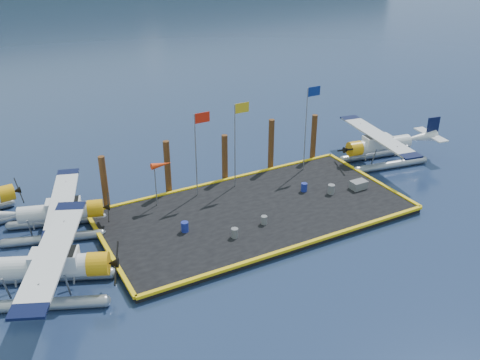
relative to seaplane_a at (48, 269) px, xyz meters
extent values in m
plane|color=navy|center=(13.64, 2.12, -1.61)|extent=(4000.00, 4000.00, 0.00)
cube|color=black|center=(13.64, 2.12, -1.41)|extent=(20.00, 10.00, 0.40)
cylinder|color=#8D939A|center=(0.07, 1.27, -1.28)|extent=(6.42, 3.28, 0.65)
cylinder|color=#8D939A|center=(-0.88, -0.92, -1.28)|extent=(6.42, 3.28, 0.65)
cylinder|color=silver|center=(-0.20, 0.09, 0.18)|extent=(5.10, 3.11, 1.19)
cube|color=silver|center=(0.39, -0.17, 0.56)|extent=(2.66, 2.05, 0.98)
cube|color=black|center=(0.69, -0.30, 0.78)|extent=(1.85, 1.65, 0.60)
cylinder|color=orange|center=(2.38, -1.04, 0.18)|extent=(1.50, 1.59, 1.26)
cube|color=black|center=(3.22, -1.41, 0.18)|extent=(1.02, 2.24, 1.22)
cube|color=silver|center=(0.39, -0.17, 1.10)|extent=(5.39, 9.59, 0.13)
cube|color=black|center=(2.26, 4.10, 1.10)|extent=(1.88, 1.54, 0.14)
cube|color=black|center=(-1.47, -4.44, 1.10)|extent=(1.88, 1.54, 0.14)
cylinder|color=#8D939A|center=(1.70, 7.13, -1.32)|extent=(5.71, 2.26, 0.56)
cylinder|color=#8D939A|center=(1.09, 5.16, -1.32)|extent=(5.71, 2.26, 0.56)
cylinder|color=silver|center=(1.57, 6.09, -0.06)|extent=(4.46, 2.28, 1.03)
cube|color=silver|center=(2.11, 5.92, 0.27)|extent=(2.27, 1.60, 0.84)
cube|color=black|center=(2.38, 5.84, 0.46)|extent=(1.54, 1.33, 0.52)
cylinder|color=orange|center=(3.90, 5.37, -0.06)|extent=(1.22, 1.32, 1.09)
cube|color=black|center=(4.66, 5.13, -0.06)|extent=(0.67, 2.01, 1.05)
cube|color=silver|center=(2.11, 5.92, 0.74)|extent=(3.84, 8.47, 0.11)
cube|color=black|center=(3.30, 9.77, 0.74)|extent=(1.59, 1.22, 0.12)
cube|color=black|center=(0.91, 2.08, 0.74)|extent=(1.59, 1.22, 0.12)
cylinder|color=orange|center=(-0.74, 10.18, -0.05)|extent=(1.03, 1.17, 1.09)
cube|color=black|center=(0.06, 10.25, -0.05)|extent=(0.23, 2.10, 1.06)
cylinder|color=#8D939A|center=(26.87, 3.44, -1.31)|extent=(6.21, 1.57, 0.60)
cylinder|color=#8D939A|center=(27.22, 5.61, -1.31)|extent=(6.21, 1.57, 0.60)
cylinder|color=silver|center=(26.84, 4.56, 0.04)|extent=(4.76, 1.82, 1.10)
cube|color=silver|center=(26.25, 4.65, 0.39)|extent=(2.35, 1.43, 0.90)
cube|color=black|center=(25.96, 4.70, 0.59)|extent=(1.55, 1.26, 0.55)
cylinder|color=orange|center=(24.28, 4.97, 0.04)|extent=(1.17, 1.30, 1.16)
cube|color=black|center=(23.44, 5.10, 0.04)|extent=(0.41, 2.21, 1.12)
cube|color=silver|center=(26.25, 4.65, 0.89)|extent=(2.90, 9.12, 0.12)
cube|color=black|center=(25.57, 0.41, 0.89)|extent=(1.62, 1.13, 0.13)
cube|color=black|center=(26.93, 8.90, 0.89)|extent=(1.62, 1.13, 0.13)
cube|color=black|center=(31.38, 3.83, 0.94)|extent=(1.10, 0.29, 1.70)
cube|color=silver|center=(31.29, 3.84, 0.29)|extent=(1.43, 3.50, 0.10)
cylinder|color=navy|center=(8.45, 1.87, -0.88)|extent=(0.46, 0.46, 0.65)
cylinder|color=slate|center=(13.23, 0.31, -0.93)|extent=(0.39, 0.39, 0.56)
cylinder|color=slate|center=(19.53, 1.63, -0.86)|extent=(0.48, 0.48, 0.68)
cylinder|color=slate|center=(10.84, -0.19, -0.90)|extent=(0.43, 0.43, 0.61)
cylinder|color=navy|center=(18.07, 2.85, -0.90)|extent=(0.44, 0.44, 0.62)
cube|color=slate|center=(21.76, 1.33, -0.92)|extent=(1.15, 0.77, 0.58)
cylinder|color=gray|center=(11.14, 5.92, 1.79)|extent=(0.08, 0.08, 6.00)
cube|color=red|center=(11.69, 5.92, 4.44)|extent=(1.10, 0.03, 0.70)
cylinder|color=gray|center=(14.14, 5.92, 1.89)|extent=(0.08, 0.08, 6.20)
cube|color=gold|center=(14.69, 5.92, 4.64)|extent=(1.10, 0.03, 0.70)
cylinder|color=gray|center=(20.14, 5.92, 2.04)|extent=(0.08, 0.08, 6.50)
cube|color=navy|center=(20.69, 5.92, 4.94)|extent=(1.10, 0.03, 0.70)
cylinder|color=gray|center=(8.14, 5.92, 0.29)|extent=(0.07, 0.07, 3.00)
cone|color=#EF370D|center=(8.64, 5.92, 1.69)|extent=(1.40, 0.44, 0.44)
cylinder|color=#4A2515|center=(5.14, 7.52, 0.39)|extent=(0.44, 0.44, 4.00)
cylinder|color=#4A2515|center=(9.64, 7.52, 0.49)|extent=(0.44, 0.44, 4.20)
cylinder|color=#4A2515|center=(14.14, 7.52, 0.29)|extent=(0.44, 0.44, 3.80)
cylinder|color=#4A2515|center=(18.14, 7.52, 0.54)|extent=(0.44, 0.44, 4.30)
cylinder|color=#4A2515|center=(22.14, 7.52, 0.39)|extent=(0.44, 0.44, 4.00)
camera|label=1|loc=(-2.12, -24.69, 16.31)|focal=40.00mm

